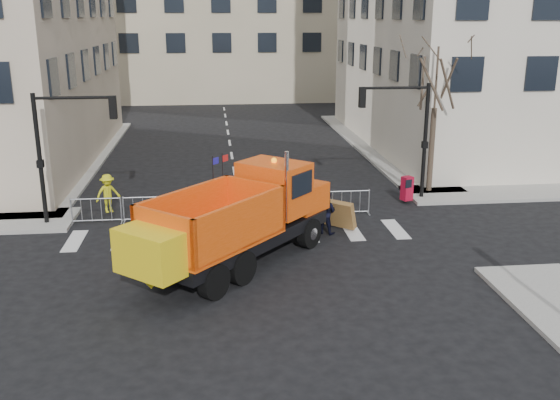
{
  "coord_description": "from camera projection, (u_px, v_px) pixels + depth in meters",
  "views": [
    {
      "loc": [
        -1.13,
        -17.61,
        8.28
      ],
      "look_at": [
        1.07,
        2.5,
        2.27
      ],
      "focal_mm": 40.0,
      "sensor_mm": 36.0,
      "label": 1
    }
  ],
  "objects": [
    {
      "name": "cop_b",
      "position": [
        326.0,
        212.0,
        24.45
      ],
      "size": [
        1.05,
        1.0,
        1.7
      ],
      "primitive_type": "imported",
      "rotation": [
        0.0,
        0.0,
        2.54
      ],
      "color": "black",
      "rests_on": "ground"
    },
    {
      "name": "crowd_barriers",
      "position": [
        224.0,
        206.0,
        26.26
      ],
      "size": [
        12.6,
        0.6,
        1.1
      ],
      "primitive_type": null,
      "color": "#9EA0A5",
      "rests_on": "ground"
    },
    {
      "name": "ground",
      "position": [
        254.0,
        294.0,
        19.26
      ],
      "size": [
        120.0,
        120.0,
        0.0
      ],
      "primitive_type": "plane",
      "color": "black",
      "rests_on": "ground"
    },
    {
      "name": "cop_c",
      "position": [
        296.0,
        202.0,
        25.4
      ],
      "size": [
        0.83,
        1.25,
        1.97
      ],
      "primitive_type": "imported",
      "rotation": [
        0.0,
        0.0,
        4.38
      ],
      "color": "black",
      "rests_on": "ground"
    },
    {
      "name": "plow_truck",
      "position": [
        236.0,
        218.0,
        20.98
      ],
      "size": [
        8.64,
        9.3,
        3.9
      ],
      "rotation": [
        0.0,
        0.0,
        0.85
      ],
      "color": "black",
      "rests_on": "ground"
    },
    {
      "name": "cop_a",
      "position": [
        306.0,
        210.0,
        24.17
      ],
      "size": [
        0.89,
        0.81,
        2.04
      ],
      "primitive_type": "imported",
      "rotation": [
        0.0,
        0.0,
        3.69
      ],
      "color": "black",
      "rests_on": "ground"
    },
    {
      "name": "street_tree",
      "position": [
        434.0,
        116.0,
        29.16
      ],
      "size": [
        3.0,
        3.0,
        7.5
      ],
      "primitive_type": null,
      "color": "#382B21",
      "rests_on": "ground"
    },
    {
      "name": "worker",
      "position": [
        108.0,
        193.0,
        26.59
      ],
      "size": [
        1.24,
        1.06,
        1.67
      ],
      "primitive_type": "imported",
      "rotation": [
        0.0,
        0.0,
        0.5
      ],
      "color": "gold",
      "rests_on": "sidewalk_back"
    },
    {
      "name": "sidewalk_back",
      "position": [
        241.0,
        210.0,
        27.33
      ],
      "size": [
        64.0,
        5.0,
        0.15
      ],
      "primitive_type": "cube",
      "color": "gray",
      "rests_on": "ground"
    },
    {
      "name": "traffic_light_left",
      "position": [
        40.0,
        161.0,
        24.8
      ],
      "size": [
        0.18,
        0.18,
        5.4
      ],
      "primitive_type": "cylinder",
      "color": "black",
      "rests_on": "ground"
    },
    {
      "name": "newspaper_box",
      "position": [
        407.0,
        188.0,
        28.42
      ],
      "size": [
        0.57,
        0.54,
        1.1
      ],
      "primitive_type": "cube",
      "rotation": [
        0.0,
        0.0,
        0.39
      ],
      "color": "#A70C27",
      "rests_on": "sidewalk_back"
    },
    {
      "name": "traffic_light_right",
      "position": [
        425.0,
        143.0,
        28.43
      ],
      "size": [
        0.18,
        0.18,
        5.4
      ],
      "primitive_type": "cylinder",
      "color": "black",
      "rests_on": "ground"
    }
  ]
}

